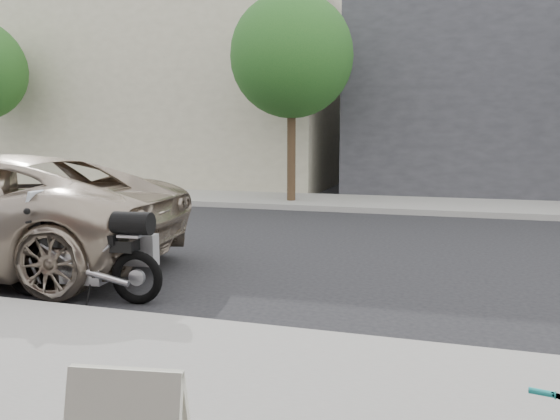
# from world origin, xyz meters

# --- Properties ---
(ground) EXTENTS (120.00, 120.00, 0.00)m
(ground) POSITION_xyz_m (0.00, 0.00, 0.00)
(ground) COLOR black
(ground) RESTS_ON ground
(far_sidewalk) EXTENTS (44.00, 3.00, 0.15)m
(far_sidewalk) POSITION_xyz_m (0.00, -6.50, 0.07)
(far_sidewalk) COLOR gray
(far_sidewalk) RESTS_ON ground
(far_building_cream) EXTENTS (14.00, 11.00, 8.00)m
(far_building_cream) POSITION_xyz_m (9.00, -13.50, 4.00)
(far_building_cream) COLOR #9D967D
(far_building_cream) RESTS_ON ground
(street_tree_mid) EXTENTS (3.40, 3.40, 5.70)m
(street_tree_mid) POSITION_xyz_m (2.00, -6.00, 4.14)
(street_tree_mid) COLOR #3D2C1B
(street_tree_mid) RESTS_ON far_sidewalk
(motorcycle) EXTENTS (2.10, 0.77, 1.32)m
(motorcycle) POSITION_xyz_m (1.86, 3.38, 0.57)
(motorcycle) COLOR black
(motorcycle) RESTS_ON ground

